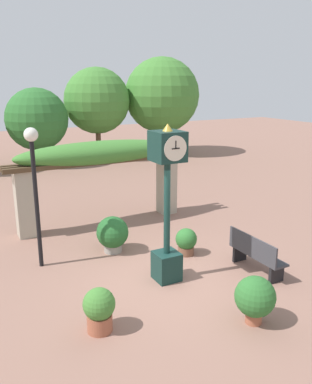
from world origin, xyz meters
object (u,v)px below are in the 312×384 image
at_px(potted_plant_far_left, 99,309).
at_px(lamp_post, 34,170).
at_px(potted_plant_near_left, 255,298).
at_px(park_bench, 256,254).
at_px(pedestal_clock, 167,198).
at_px(potted_plant_far_right, 186,241).
at_px(potted_plant_near_right, 113,233).

relative_size(potted_plant_far_left, lamp_post, 0.25).
bearing_deg(potted_plant_near_left, park_bench, 48.30).
height_order(pedestal_clock, potted_plant_near_left, pedestal_clock).
bearing_deg(lamp_post, potted_plant_near_left, -55.53).
relative_size(potted_plant_far_left, park_bench, 0.53).
xyz_separation_m(pedestal_clock, potted_plant_far_right, (1.10, 0.93, -1.52)).
bearing_deg(potted_plant_far_left, potted_plant_near_right, 64.01).
xyz_separation_m(pedestal_clock, potted_plant_near_right, (-0.49, 1.97, -1.38)).
xyz_separation_m(pedestal_clock, potted_plant_near_left, (0.58, -2.22, -1.37)).
distance_m(pedestal_clock, potted_plant_near_left, 2.67).
relative_size(potted_plant_near_right, park_bench, 0.61).
height_order(potted_plant_near_left, potted_plant_near_right, potted_plant_near_right).
bearing_deg(potted_plant_near_left, pedestal_clock, 104.67).
relative_size(pedestal_clock, lamp_post, 1.05).
relative_size(pedestal_clock, park_bench, 2.22).
distance_m(potted_plant_near_right, lamp_post, 2.59).
distance_m(pedestal_clock, lamp_post, 3.09).
relative_size(potted_plant_near_left, potted_plant_near_right, 0.96).
relative_size(park_bench, lamp_post, 0.47).
relative_size(pedestal_clock, potted_plant_near_left, 3.81).
bearing_deg(lamp_post, potted_plant_near_right, -1.00).
bearing_deg(pedestal_clock, potted_plant_far_left, -150.44).
xyz_separation_m(pedestal_clock, potted_plant_far_left, (-2.00, -1.13, -1.44)).
bearing_deg(potted_plant_near_right, lamp_post, 179.00).
bearing_deg(park_bench, potted_plant_far_left, 97.12).
relative_size(potted_plant_near_left, lamp_post, 0.27).
xyz_separation_m(potted_plant_near_left, lamp_post, (-2.90, 4.22, 1.83)).
relative_size(potted_plant_near_right, lamp_post, 0.29).
distance_m(potted_plant_far_right, lamp_post, 4.08).
bearing_deg(park_bench, potted_plant_far_right, 29.90).
distance_m(pedestal_clock, potted_plant_far_left, 2.71).
height_order(pedestal_clock, potted_plant_near_right, pedestal_clock).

